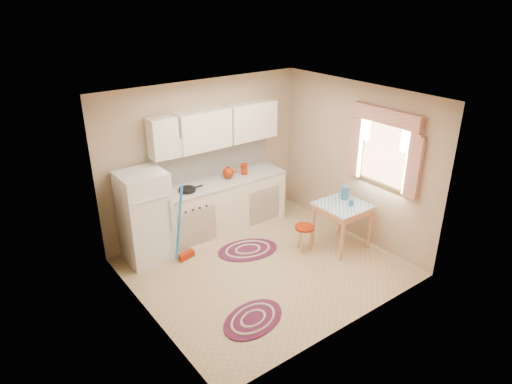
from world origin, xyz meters
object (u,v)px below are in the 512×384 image
stool (304,238)px  base_cabinets (221,207)px  table (341,225)px  fridge (145,217)px

stool → base_cabinets: bearing=118.2°
base_cabinets → stool: size_ratio=5.36×
table → base_cabinets: bearing=129.4°
base_cabinets → table: base_cabinets is taller
base_cabinets → stool: base_cabinets is taller
table → stool: table is taller
base_cabinets → stool: bearing=-61.8°
fridge → stool: size_ratio=3.33×
table → stool: size_ratio=1.71×
table → fridge: bearing=150.4°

